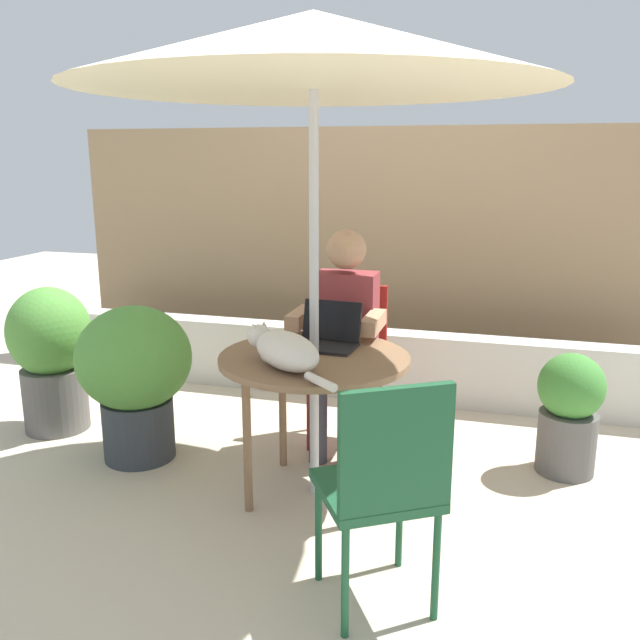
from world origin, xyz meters
TOP-DOWN VIEW (x-y plane):
  - ground_plane at (0.00, 0.00)m, footprint 14.00×14.00m
  - fence_back at (0.00, 2.08)m, footprint 5.09×0.08m
  - planter_wall_low at (0.00, 1.43)m, footprint 4.58×0.20m
  - patio_table at (0.00, 0.00)m, footprint 0.91×0.91m
  - patio_umbrella at (0.00, 0.00)m, footprint 2.12×2.12m
  - chair_occupied at (0.00, 0.72)m, footprint 0.40×0.40m
  - chair_empty at (0.49, -0.80)m, footprint 0.55×0.55m
  - person_seated at (0.00, 0.57)m, footprint 0.48×0.48m
  - laptop at (0.02, 0.19)m, footprint 0.32×0.27m
  - cat at (-0.08, -0.22)m, footprint 0.53×0.45m
  - potted_plant_near_fence at (1.21, 0.59)m, footprint 0.34×0.34m
  - potted_plant_by_chair at (-1.05, 0.13)m, footprint 0.62×0.62m
  - potted_plant_corner at (-1.75, 0.35)m, footprint 0.49×0.49m

SIDE VIEW (x-z plane):
  - ground_plane at x=0.00m, z-range 0.00..0.00m
  - planter_wall_low at x=0.00m, z-range 0.00..0.47m
  - potted_plant_near_fence at x=1.21m, z-range 0.02..0.67m
  - potted_plant_corner at x=-1.75m, z-range 0.05..0.93m
  - potted_plant_by_chair at x=-1.05m, z-range 0.07..0.93m
  - chair_occupied at x=0.00m, z-range 0.09..0.99m
  - chair_empty at x=0.49m, z-range 0.09..0.99m
  - patio_table at x=0.00m, z-range 0.29..1.00m
  - person_seated at x=0.00m, z-range 0.08..1.33m
  - laptop at x=0.02m, z-range 0.67..0.89m
  - cat at x=-0.08m, z-range 0.71..0.88m
  - fence_back at x=0.00m, z-range 0.00..1.85m
  - patio_umbrella at x=0.00m, z-range 0.96..3.19m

